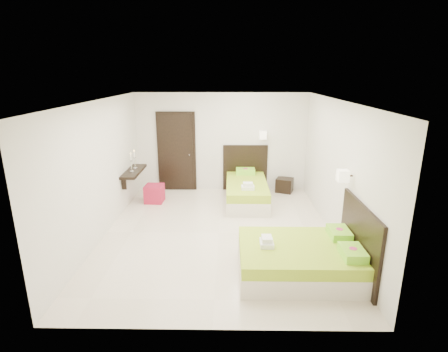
{
  "coord_description": "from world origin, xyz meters",
  "views": [
    {
      "loc": [
        0.2,
        -6.38,
        3.08
      ],
      "look_at": [
        0.1,
        0.3,
        1.1
      ],
      "focal_mm": 28.0,
      "sensor_mm": 36.0,
      "label": 1
    }
  ],
  "objects_px": {
    "bed_double": "(304,258)",
    "ottoman": "(154,194)",
    "bed_single": "(246,189)",
    "nightstand": "(284,185)"
  },
  "relations": [
    {
      "from": "bed_single",
      "to": "ottoman",
      "type": "bearing_deg",
      "value": -177.29
    },
    {
      "from": "bed_double",
      "to": "ottoman",
      "type": "distance_m",
      "value": 4.39
    },
    {
      "from": "nightstand",
      "to": "ottoman",
      "type": "xyz_separation_m",
      "value": [
        -3.33,
        -0.81,
        0.03
      ]
    },
    {
      "from": "bed_single",
      "to": "ottoman",
      "type": "distance_m",
      "value": 2.28
    },
    {
      "from": "bed_double",
      "to": "bed_single",
      "type": "bearing_deg",
      "value": 102.92
    },
    {
      "from": "bed_double",
      "to": "nightstand",
      "type": "relative_size",
      "value": 4.46
    },
    {
      "from": "bed_double",
      "to": "nightstand",
      "type": "bearing_deg",
      "value": 85.72
    },
    {
      "from": "nightstand",
      "to": "ottoman",
      "type": "bearing_deg",
      "value": -145.7
    },
    {
      "from": "bed_single",
      "to": "bed_double",
      "type": "height_order",
      "value": "bed_single"
    },
    {
      "from": "nightstand",
      "to": "ottoman",
      "type": "distance_m",
      "value": 3.43
    }
  ]
}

